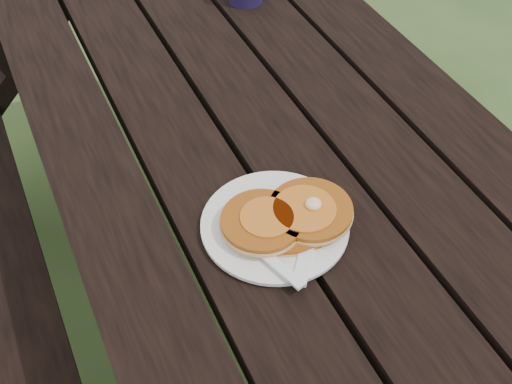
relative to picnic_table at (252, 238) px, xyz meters
name	(u,v)px	position (x,y,z in m)	size (l,w,h in m)	color
ground	(252,327)	(0.00, 0.00, -0.37)	(60.00, 60.00, 0.00)	#2D471E
picnic_table	(252,238)	(0.00, 0.00, 0.00)	(1.36, 1.80, 0.75)	black
plate	(275,226)	(-0.09, -0.29, 0.39)	(0.21, 0.21, 0.01)	white
pancake_stack	(288,217)	(-0.07, -0.29, 0.41)	(0.20, 0.13, 0.04)	#A95513
knife	(310,235)	(-0.06, -0.33, 0.39)	(0.02, 0.18, 0.01)	white
fork	(274,262)	(-0.13, -0.35, 0.40)	(0.03, 0.16, 0.01)	white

